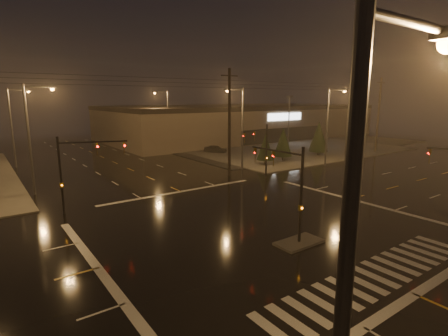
{
  "coord_description": "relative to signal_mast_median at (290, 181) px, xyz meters",
  "views": [
    {
      "loc": [
        -15.5,
        -17.65,
        8.77
      ],
      "look_at": [
        1.33,
        5.76,
        3.0
      ],
      "focal_mm": 28.0,
      "sensor_mm": 36.0,
      "label": 1
    }
  ],
  "objects": [
    {
      "name": "crosswalk",
      "position": [
        -0.0,
        -5.93,
        -3.75
      ],
      "size": [
        15.0,
        2.6,
        0.01
      ],
      "primitive_type": "cube",
      "color": "beige",
      "rests_on": "ground"
    },
    {
      "name": "streetlight_3",
      "position": [
        11.18,
        19.07,
        2.05
      ],
      "size": [
        2.77,
        0.32,
        10.0
      ],
      "color": "#38383A",
      "rests_on": "ground"
    },
    {
      "name": "utility_pole_1",
      "position": [
        8.0,
        17.07,
        2.38
      ],
      "size": [
        2.2,
        0.32,
        12.0
      ],
      "color": "black",
      "rests_on": "ground"
    },
    {
      "name": "streetlight_6",
      "position": [
        22.0,
        14.26,
        2.05
      ],
      "size": [
        0.32,
        2.77,
        10.0
      ],
      "color": "#38383A",
      "rests_on": "ground"
    },
    {
      "name": "stop_bar_far",
      "position": [
        -0.0,
        14.07,
        -3.75
      ],
      "size": [
        16.0,
        0.5,
        0.01
      ],
      "primitive_type": "cube",
      "color": "beige",
      "rests_on": "ground"
    },
    {
      "name": "median_island",
      "position": [
        -0.0,
        -0.93,
        -3.68
      ],
      "size": [
        3.0,
        1.6,
        0.15
      ],
      "primitive_type": "cube",
      "color": "#413F3A",
      "rests_on": "ground"
    },
    {
      "name": "signal_mast_median",
      "position": [
        0.0,
        0.0,
        0.0
      ],
      "size": [
        0.25,
        4.59,
        6.0
      ],
      "color": "black",
      "rests_on": "ground"
    },
    {
      "name": "utility_pole_2",
      "position": [
        38.0,
        17.07,
        2.38
      ],
      "size": [
        2.2,
        0.32,
        12.0
      ],
      "color": "black",
      "rests_on": "ground"
    },
    {
      "name": "retail_building",
      "position": [
        35.0,
        49.06,
        0.09
      ],
      "size": [
        60.2,
        28.3,
        7.2
      ],
      "color": "#6B594C",
      "rests_on": "ground"
    },
    {
      "name": "conifer_2",
      "position": [
        27.59,
        20.38,
        -0.74
      ],
      "size": [
        2.97,
        2.97,
        5.33
      ],
      "color": "black",
      "rests_on": "ground"
    },
    {
      "name": "parking_lot",
      "position": [
        35.0,
        31.07,
        -3.71
      ],
      "size": [
        50.0,
        24.0,
        0.08
      ],
      "primitive_type": "cube",
      "color": "black",
      "rests_on": "ground"
    },
    {
      "name": "ground",
      "position": [
        -0.0,
        3.07,
        -3.75
      ],
      "size": [
        140.0,
        140.0,
        0.0
      ],
      "primitive_type": "plane",
      "color": "black",
      "rests_on": "ground"
    },
    {
      "name": "stop_bar_near",
      "position": [
        -0.0,
        -7.93,
        -3.75
      ],
      "size": [
        16.0,
        0.5,
        0.01
      ],
      "primitive_type": "cube",
      "color": "beige",
      "rests_on": "ground"
    },
    {
      "name": "sidewalk_ne",
      "position": [
        30.0,
        33.07,
        -3.69
      ],
      "size": [
        36.0,
        36.0,
        0.12
      ],
      "primitive_type": "cube",
      "color": "#413F3A",
      "rests_on": "ground"
    },
    {
      "name": "streetlight_1",
      "position": [
        -11.18,
        21.07,
        2.05
      ],
      "size": [
        2.77,
        0.32,
        10.0
      ],
      "color": "#38383A",
      "rests_on": "ground"
    },
    {
      "name": "signal_mast_nw",
      "position": [
        -9.5,
        13.21,
        0.04
      ],
      "size": [
        4.84,
        1.86,
        6.0
      ],
      "color": "black",
      "rests_on": "ground"
    },
    {
      "name": "conifer_1",
      "position": [
        19.91,
        20.36,
        -1.04
      ],
      "size": [
        2.58,
        2.58,
        4.74
      ],
      "color": "black",
      "rests_on": "ground"
    },
    {
      "name": "streetlight_4",
      "position": [
        11.18,
        39.07,
        2.05
      ],
      "size": [
        2.77,
        0.32,
        10.0
      ],
      "color": "#38383A",
      "rests_on": "ground"
    },
    {
      "name": "car_parked",
      "position": [
        16.31,
        32.06,
        -3.11
      ],
      "size": [
        3.26,
        3.98,
        1.28
      ],
      "primitive_type": "imported",
      "rotation": [
        0.0,
        0.0,
        0.56
      ],
      "color": "black",
      "rests_on": "ground"
    },
    {
      "name": "signal_mast_ne",
      "position": [
        9.5,
        13.21,
        0.04
      ],
      "size": [
        4.84,
        1.86,
        6.0
      ],
      "color": "black",
      "rests_on": "ground"
    },
    {
      "name": "conifer_0",
      "position": [
        15.81,
        19.52,
        -1.29
      ],
      "size": [
        2.26,
        2.26,
        4.23
      ],
      "color": "black",
      "rests_on": "ground"
    },
    {
      "name": "streetlight_2",
      "position": [
        -11.18,
        37.07,
        2.05
      ],
      "size": [
        2.77,
        0.32,
        10.0
      ],
      "color": "#38383A",
      "rests_on": "ground"
    },
    {
      "name": "streetlight_0",
      "position": [
        -11.18,
        -11.93,
        2.05
      ],
      "size": [
        2.77,
        0.32,
        10.0
      ],
      "color": "#38383A",
      "rests_on": "ground"
    }
  ]
}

